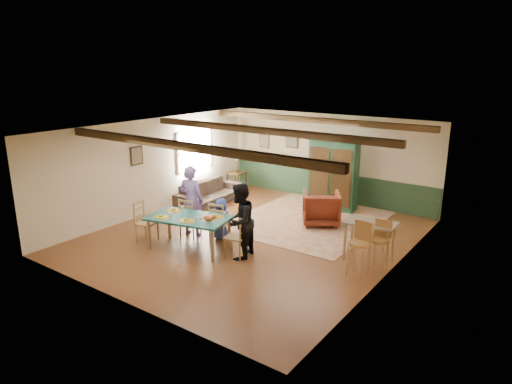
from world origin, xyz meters
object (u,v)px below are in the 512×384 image
Objects in this scene: dining_chair_end_left at (146,222)px; person_man at (191,201)px; person_woman at (240,221)px; armoire at (334,174)px; sofa at (209,193)px; bar_stool_right at (379,246)px; bar_stool_left at (358,250)px; cat at (208,218)px; dining_chair_end_right at (236,236)px; armchair at (321,208)px; counter_table at (369,241)px; table_lamp at (236,163)px; dining_chair_far_left at (190,217)px; end_table at (237,182)px; dining_table at (189,233)px; dining_chair_far_right at (220,221)px; person_child at (221,219)px.

dining_chair_end_left is 1.20m from person_man.
armoire is at bearing 166.37° from person_woman.
sofa is 6.18m from bar_stool_right.
cat is at bearing -159.26° from bar_stool_left.
sofa is at bearing -143.53° from dining_chair_end_right.
sofa is at bearing -142.40° from person_woman.
armchair is at bearing 58.40° from cat.
sofa is 5.77m from counter_table.
table_lamp is (-1.03, 4.85, 0.48)m from dining_chair_end_left.
person_woman is at bearing 156.43° from dining_chair_far_left.
armchair is at bearing 141.93° from bar_stool_right.
dining_chair_end_right is 5.49m from table_lamp.
counter_table is (5.84, -2.80, 0.11)m from end_table.
counter_table is at bearing -104.05° from sofa.
armoire is (1.89, 4.07, 0.58)m from dining_chair_far_left.
bar_stool_right reaches higher than dining_chair_far_left.
person_man is (-0.59, 0.71, 0.50)m from dining_table.
dining_table is 0.87× the size of armoire.
bar_stool_right is at bearing -84.42° from dining_chair_end_left.
person_woman reaches higher than dining_table.
sofa is 3.84× the size of table_lamp.
table_lamp reaches higher than dining_chair_far_right.
dining_chair_end_left is 0.95× the size of person_child.
dining_chair_far_left and dining_chair_end_left have the same top height.
counter_table is (5.84, -2.80, -0.53)m from table_lamp.
armoire is at bearing -39.36° from dining_chair_end_left.
dining_table is at bearing 63.43° from person_child.
dining_chair_far_right is at bearing -57.27° from end_table.
dining_chair_far_left is at bearing 139.20° from cat.
dining_chair_far_left is 1.00× the size of dining_chair_end_right.
table_lamp reaches higher than bar_stool_right.
person_woman is 0.73× the size of sofa.
cat is 0.33× the size of bar_stool_left.
dining_chair_far_left is 4.30m from table_lamp.
bar_stool_left is at bearing 99.53° from armchair.
person_child is at bearing -56.90° from table_lamp.
bar_stool_right is (4.56, 0.82, 0.04)m from dining_chair_far_left.
table_lamp reaches higher than dining_chair_end_right.
bar_stool_left is at bearing -89.04° from dining_chair_end_left.
dining_chair_end_left is 1.47× the size of end_table.
bar_stool_left is at bearing -83.08° from counter_table.
person_woman is 3.06m from armchair.
table_lamp is 0.54× the size of bar_stool_left.
bar_stool_left is (2.49, 0.65, -0.29)m from person_woman.
dining_chair_far_left is at bearing -169.33° from bar_stool_right.
bar_stool_left is at bearing -111.65° from sofa.
table_lamp is at bearing 153.10° from bar_stool_left.
person_man is at bearing -90.00° from dining_chair_far_left.
end_table is at bearing 0.00° from table_lamp.
dining_chair_far_left is 1.07m from dining_chair_end_left.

